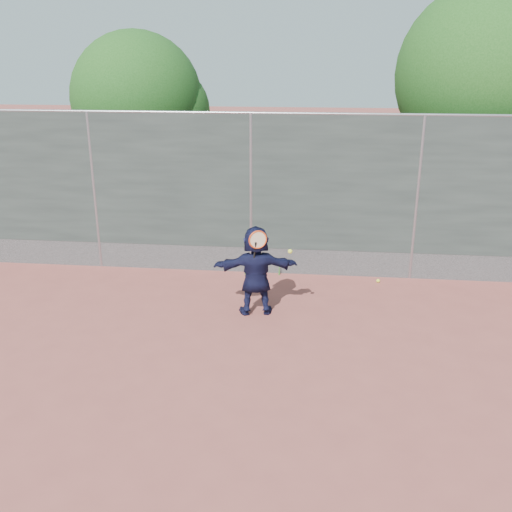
# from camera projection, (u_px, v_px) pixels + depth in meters

# --- Properties ---
(ground) EXTENTS (80.00, 80.00, 0.00)m
(ground) POSITION_uv_depth(u_px,v_px,m) (222.00, 364.00, 7.75)
(ground) COLOR #9E4C42
(ground) RESTS_ON ground
(player) EXTENTS (1.41, 0.66, 1.46)m
(player) POSITION_uv_depth(u_px,v_px,m) (256.00, 270.00, 9.06)
(player) COLOR #131535
(player) RESTS_ON ground
(ball_ground) EXTENTS (0.07, 0.07, 0.07)m
(ball_ground) POSITION_uv_depth(u_px,v_px,m) (378.00, 281.00, 10.51)
(ball_ground) COLOR #E0F035
(ball_ground) RESTS_ON ground
(fence) EXTENTS (20.00, 0.06, 3.03)m
(fence) POSITION_uv_depth(u_px,v_px,m) (251.00, 192.00, 10.50)
(fence) COLOR #38423D
(fence) RESTS_ON ground
(swing_action) EXTENTS (0.67, 0.16, 0.51)m
(swing_action) POSITION_uv_depth(u_px,v_px,m) (261.00, 242.00, 8.68)
(swing_action) COLOR #DA4214
(swing_action) RESTS_ON ground
(tree_right) EXTENTS (3.78, 3.60, 5.39)m
(tree_right) POSITION_uv_depth(u_px,v_px,m) (494.00, 80.00, 11.50)
(tree_right) COLOR #382314
(tree_right) RESTS_ON ground
(tree_left) EXTENTS (3.15, 3.00, 4.53)m
(tree_left) POSITION_uv_depth(u_px,v_px,m) (144.00, 102.00, 13.20)
(tree_left) COLOR #382314
(tree_left) RESTS_ON ground
(weed_clump) EXTENTS (0.68, 0.07, 0.30)m
(weed_clump) POSITION_uv_depth(u_px,v_px,m) (266.00, 268.00, 10.85)
(weed_clump) COLOR #387226
(weed_clump) RESTS_ON ground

